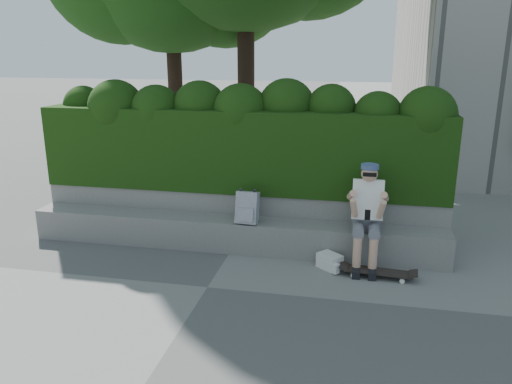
% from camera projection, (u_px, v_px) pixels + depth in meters
% --- Properties ---
extents(ground, '(80.00, 80.00, 0.00)m').
position_uv_depth(ground, '(207.00, 287.00, 6.07)').
color(ground, slate).
rests_on(ground, ground).
extents(bench_ledge, '(6.00, 0.45, 0.45)m').
position_uv_depth(bench_ledge, '(232.00, 234.00, 7.19)').
color(bench_ledge, gray).
rests_on(bench_ledge, ground).
extents(planter_wall, '(6.00, 0.50, 0.75)m').
position_uv_depth(planter_wall, '(240.00, 214.00, 7.59)').
color(planter_wall, gray).
rests_on(planter_wall, ground).
extents(hedge, '(6.00, 1.00, 1.20)m').
position_uv_depth(hedge, '(243.00, 148.00, 7.53)').
color(hedge, black).
rests_on(hedge, planter_wall).
extents(person, '(0.40, 0.76, 1.38)m').
position_uv_depth(person, '(367.00, 211.00, 6.51)').
color(person, slate).
rests_on(person, ground).
extents(skateboard, '(0.87, 0.28, 0.09)m').
position_uv_depth(skateboard, '(378.00, 272.00, 6.32)').
color(skateboard, black).
rests_on(skateboard, ground).
extents(backpack_plaid, '(0.32, 0.19, 0.45)m').
position_uv_depth(backpack_plaid, '(247.00, 208.00, 6.92)').
color(backpack_plaid, silver).
rests_on(backpack_plaid, bench_ledge).
extents(backpack_ground, '(0.37, 0.36, 0.20)m').
position_uv_depth(backpack_ground, '(330.00, 261.00, 6.58)').
color(backpack_ground, silver).
rests_on(backpack_ground, ground).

